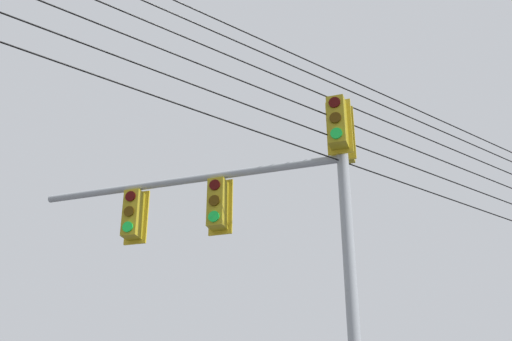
% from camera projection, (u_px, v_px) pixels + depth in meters
% --- Properties ---
extents(signal_mast_assembly, '(5.43, 3.49, 7.15)m').
position_uv_depth(signal_mast_assembly, '(274.00, 217.00, 10.74)').
color(signal_mast_assembly, gray).
rests_on(signal_mast_assembly, ground).
extents(overhead_wire_span, '(1.63, 19.74, 1.96)m').
position_uv_depth(overhead_wire_span, '(301.00, 97.00, 10.66)').
color(overhead_wire_span, black).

